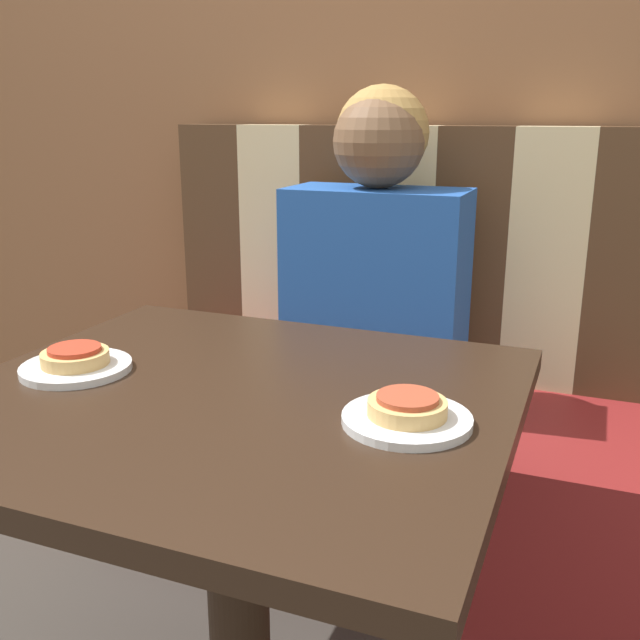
{
  "coord_description": "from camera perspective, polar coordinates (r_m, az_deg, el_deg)",
  "views": [
    {
      "loc": [
        0.49,
        -0.87,
        1.1
      ],
      "look_at": [
        0.0,
        0.36,
        0.72
      ],
      "focal_mm": 40.0,
      "sensor_mm": 36.0,
      "label": 1
    }
  ],
  "objects": [
    {
      "name": "wall_back",
      "position": [
        1.99,
        7.99,
        21.84
      ],
      "size": [
        7.0,
        0.05,
        2.6
      ],
      "color": "brown",
      "rests_on": "ground_plane"
    },
    {
      "name": "booth_seat",
      "position": [
        1.88,
        4.14,
        -12.04
      ],
      "size": [
        1.29,
        0.56,
        0.43
      ],
      "color": "maroon",
      "rests_on": "ground_plane"
    },
    {
      "name": "booth_backrest",
      "position": [
        1.91,
        6.6,
        5.5
      ],
      "size": [
        1.29,
        0.09,
        0.64
      ],
      "color": "#4C331E",
      "rests_on": "booth_seat"
    },
    {
      "name": "dining_table",
      "position": [
        1.11,
        -6.97,
        -10.52
      ],
      "size": [
        0.82,
        0.75,
        0.7
      ],
      "color": "black",
      "rests_on": "ground_plane"
    },
    {
      "name": "person",
      "position": [
        1.69,
        4.58,
        5.63
      ],
      "size": [
        0.42,
        0.24,
        0.74
      ],
      "color": "#2356B2",
      "rests_on": "booth_seat"
    },
    {
      "name": "plate_left",
      "position": [
        1.21,
        -18.92,
        -3.62
      ],
      "size": [
        0.17,
        0.17,
        0.01
      ],
      "color": "white",
      "rests_on": "dining_table"
    },
    {
      "name": "plate_right",
      "position": [
        0.96,
        6.96,
        -7.91
      ],
      "size": [
        0.17,
        0.17,
        0.01
      ],
      "color": "white",
      "rests_on": "dining_table"
    },
    {
      "name": "pizza_left",
      "position": [
        1.2,
        -19.0,
        -2.76
      ],
      "size": [
        0.11,
        0.11,
        0.03
      ],
      "color": "tan",
      "rests_on": "plate_left"
    },
    {
      "name": "pizza_right",
      "position": [
        0.95,
        7.0,
        -6.86
      ],
      "size": [
        0.11,
        0.11,
        0.03
      ],
      "color": "tan",
      "rests_on": "plate_right"
    }
  ]
}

